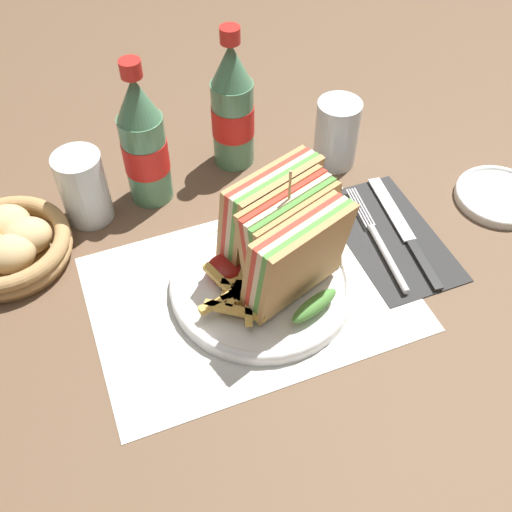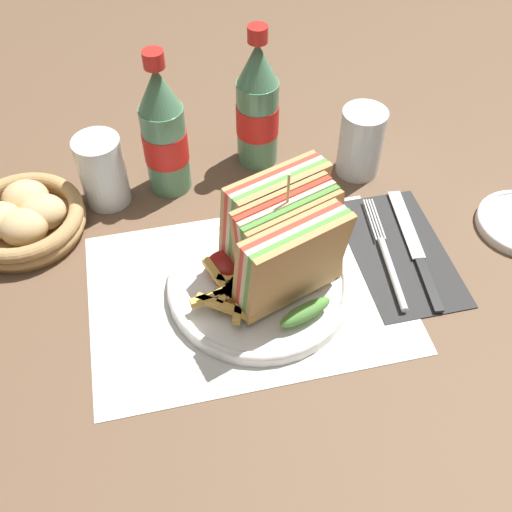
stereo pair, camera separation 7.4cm
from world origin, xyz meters
The scene contains 14 objects.
ground_plane centered at (0.00, 0.00, 0.00)m, with size 4.00×4.00×0.00m, color brown.
placemat centered at (-0.02, -0.03, 0.00)m, with size 0.39×0.27×0.00m.
plate_main centered at (-0.01, -0.03, 0.01)m, with size 0.23×0.23×0.02m.
club_sandwich centered at (0.02, -0.03, 0.08)m, with size 0.15×0.19×0.17m.
fries_pile centered at (-0.04, -0.05, 0.03)m, with size 0.12×0.10×0.02m.
ketchup_blob centered at (-0.04, 0.00, 0.03)m, with size 0.05×0.04×0.02m.
napkin centered at (0.19, -0.01, 0.00)m, with size 0.12×0.22×0.00m.
fork centered at (0.17, -0.03, 0.01)m, with size 0.03×0.20×0.01m.
knife centered at (0.21, -0.01, 0.01)m, with size 0.04×0.21×0.00m.
coke_bottle_near centered at (-0.09, 0.19, 0.09)m, with size 0.06×0.06×0.22m.
coke_bottle_far centered at (0.05, 0.22, 0.09)m, with size 0.06×0.06×0.22m.
glass_near centered at (0.19, 0.16, 0.05)m, with size 0.06×0.06×0.10m.
glass_far centered at (-0.18, 0.18, 0.04)m, with size 0.06×0.06×0.10m.
bread_basket centered at (-0.29, 0.14, 0.03)m, with size 0.16×0.16×0.06m.
Camera 2 is at (-0.11, -0.48, 0.60)m, focal length 42.00 mm.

